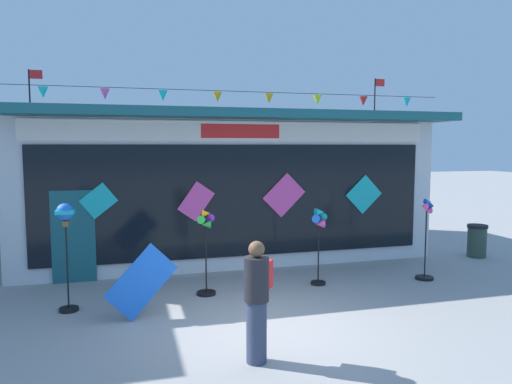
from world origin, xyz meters
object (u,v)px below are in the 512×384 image
(display_kite_on_ground, at_px, (141,282))
(wind_spinner_far_left, at_px, (66,230))
(wind_spinner_center_left, at_px, (319,231))
(wind_spinner_center_right, at_px, (426,239))
(person_mid_plaza, at_px, (257,298))
(trash_bin, at_px, (477,241))
(kite_shop_building, at_px, (220,183))
(wind_spinner_left, at_px, (206,244))

(display_kite_on_ground, bearing_deg, wind_spinner_far_left, 150.98)
(wind_spinner_center_left, bearing_deg, wind_spinner_center_right, -5.83)
(person_mid_plaza, height_order, trash_bin, person_mid_plaza)
(wind_spinner_center_right, relative_size, display_kite_on_ground, 1.53)
(wind_spinner_center_left, bearing_deg, display_kite_on_ground, -164.72)
(kite_shop_building, distance_m, wind_spinner_center_right, 5.86)
(person_mid_plaza, bearing_deg, kite_shop_building, 122.77)
(wind_spinner_far_left, height_order, wind_spinner_left, wind_spinner_far_left)
(person_mid_plaza, xyz_separation_m, display_kite_on_ground, (-1.46, 2.13, -0.25))
(wind_spinner_center_right, distance_m, trash_bin, 3.08)
(wind_spinner_center_left, relative_size, trash_bin, 1.92)
(person_mid_plaza, bearing_deg, display_kite_on_ground, 164.32)
(display_kite_on_ground, bearing_deg, kite_shop_building, 65.28)
(kite_shop_building, height_order, person_mid_plaza, kite_shop_building)
(wind_spinner_center_right, bearing_deg, person_mid_plaza, -148.18)
(wind_spinner_far_left, xyz_separation_m, wind_spinner_center_left, (4.95, 0.31, -0.33))
(wind_spinner_left, xyz_separation_m, display_kite_on_ground, (-1.28, -0.95, -0.39))
(wind_spinner_far_left, xyz_separation_m, wind_spinner_left, (2.53, 0.26, -0.45))
(wind_spinner_center_left, distance_m, person_mid_plaza, 3.86)
(wind_spinner_left, xyz_separation_m, person_mid_plaza, (0.18, -3.09, -0.14))
(wind_spinner_far_left, height_order, wind_spinner_center_left, wind_spinner_far_left)
(kite_shop_building, height_order, wind_spinner_center_right, kite_shop_building)
(wind_spinner_center_left, bearing_deg, kite_shop_building, 107.73)
(wind_spinner_center_right, bearing_deg, trash_bin, 29.97)
(wind_spinner_center_left, xyz_separation_m, person_mid_plaza, (-2.23, -3.14, -0.26))
(trash_bin, bearing_deg, person_mid_plaza, -148.84)
(wind_spinner_center_right, height_order, trash_bin, wind_spinner_center_right)
(kite_shop_building, xyz_separation_m, wind_spinner_center_left, (1.32, -4.14, -0.75))
(wind_spinner_center_right, distance_m, person_mid_plaza, 5.49)
(wind_spinner_left, bearing_deg, person_mid_plaza, -86.57)
(wind_spinner_left, distance_m, trash_bin, 7.62)
(wind_spinner_far_left, bearing_deg, wind_spinner_center_right, 0.50)
(kite_shop_building, bearing_deg, wind_spinner_center_right, -49.46)
(wind_spinner_center_left, height_order, person_mid_plaza, person_mid_plaza)
(display_kite_on_ground, bearing_deg, trash_bin, 14.59)
(trash_bin, bearing_deg, wind_spinner_center_left, -165.91)
(wind_spinner_center_left, height_order, trash_bin, wind_spinner_center_left)
(kite_shop_building, relative_size, trash_bin, 12.40)
(wind_spinner_far_left, bearing_deg, display_kite_on_ground, -29.02)
(wind_spinner_center_left, height_order, display_kite_on_ground, wind_spinner_center_left)
(kite_shop_building, bearing_deg, wind_spinner_center_left, -72.27)
(wind_spinner_left, height_order, wind_spinner_center_left, wind_spinner_left)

